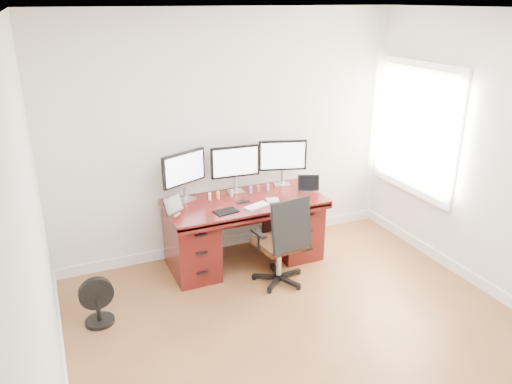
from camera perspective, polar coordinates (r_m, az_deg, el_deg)
name	(u,v)px	position (r m, az deg, el deg)	size (l,w,h in m)	color
ground	(329,361)	(4.36, 8.36, -18.52)	(4.50, 4.50, 0.00)	brown
back_wall	(229,136)	(5.56, -3.12, 6.42)	(4.00, 0.10, 2.70)	silver
desk	(244,228)	(5.52, -1.38, -4.17)	(1.70, 0.80, 0.75)	#4C110F
office_chair	(281,255)	(5.14, 2.93, -7.23)	(0.58, 0.58, 0.98)	black
floor_fan	(97,302)	(4.81, -17.67, -11.90)	(0.31, 0.26, 0.45)	black
monitor_left	(184,170)	(5.30, -8.23, 2.50)	(0.52, 0.26, 0.53)	silver
monitor_center	(235,163)	(5.47, -2.39, 3.30)	(0.55, 0.15, 0.53)	silver
monitor_right	(283,157)	(5.70, 3.06, 4.02)	(0.54, 0.20, 0.53)	silver
tablet_left	(174,206)	(5.05, -9.40, -1.57)	(0.24, 0.19, 0.19)	silver
tablet_right	(309,184)	(5.59, 6.06, 0.87)	(0.25, 0.16, 0.19)	silver
keyboard	(257,206)	(5.18, 0.09, -1.60)	(0.26, 0.11, 0.01)	white
trackpad	(273,200)	(5.34, 1.93, -0.93)	(0.13, 0.13, 0.01)	#BABDC2
drawing_tablet	(226,212)	(5.06, -3.44, -2.24)	(0.23, 0.15, 0.01)	black
phone	(243,202)	(5.30, -1.54, -1.12)	(0.14, 0.07, 0.01)	black
figurine_yellow	(210,196)	(5.36, -5.31, -0.44)	(0.04, 0.04, 0.09)	#E3C66A
figurine_orange	(218,195)	(5.38, -4.34, -0.29)	(0.04, 0.04, 0.09)	#FF833D
figurine_pink	(232,192)	(5.43, -2.80, -0.05)	(0.04, 0.04, 0.09)	pink
figurine_blue	(251,189)	(5.51, -0.62, 0.29)	(0.04, 0.04, 0.09)	#5C74EE
figurine_brown	(258,188)	(5.55, 0.28, 0.43)	(0.04, 0.04, 0.09)	brown
figurine_purple	(268,187)	(5.59, 1.39, 0.60)	(0.04, 0.04, 0.09)	#AD73DF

